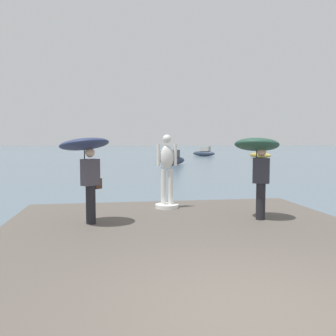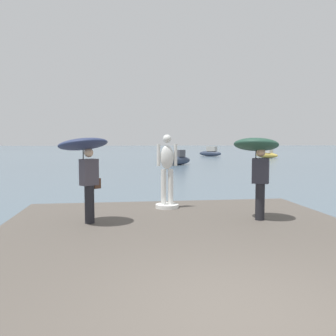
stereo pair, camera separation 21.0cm
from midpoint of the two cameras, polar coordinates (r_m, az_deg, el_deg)
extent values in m
plane|color=slate|center=(43.69, -7.02, 1.17)|extent=(400.00, 400.00, 0.00)
cube|color=#564F47|center=(6.32, 4.57, -14.86)|extent=(7.95, 10.41, 0.40)
cylinder|color=white|center=(10.11, -0.77, -6.13)|extent=(0.66, 0.66, 0.11)
cylinder|color=white|center=(10.01, -1.34, -3.04)|extent=(0.15, 0.15, 1.00)
cylinder|color=white|center=(10.04, -0.21, -3.02)|extent=(0.15, 0.15, 1.00)
ellipsoid|color=white|center=(9.96, -0.78, 1.74)|extent=(0.38, 0.26, 0.67)
sphere|color=white|center=(9.95, -0.78, 4.71)|extent=(0.24, 0.24, 0.24)
cylinder|color=white|center=(9.92, -2.15, 2.11)|extent=(0.10, 0.10, 0.62)
cylinder|color=white|center=(9.99, 0.58, 2.13)|extent=(0.10, 0.10, 0.62)
cylinder|color=black|center=(8.34, -13.02, -5.75)|extent=(0.22, 0.22, 0.88)
cube|color=#47424C|center=(8.25, -13.10, -0.67)|extent=(0.45, 0.43, 0.60)
sphere|color=beige|center=(8.22, -13.16, 2.42)|extent=(0.21, 0.21, 0.21)
cylinder|color=#262626|center=(8.19, -13.99, 1.48)|extent=(0.02, 0.02, 0.53)
ellipsoid|color=navy|center=(8.18, -14.03, 3.72)|extent=(1.57, 1.57, 0.41)
cube|color=#513323|center=(8.42, -11.94, -2.47)|extent=(0.20, 0.19, 0.24)
cylinder|color=black|center=(8.82, 14.00, -5.22)|extent=(0.22, 0.22, 0.88)
cube|color=#2D2D38|center=(8.73, 14.09, -0.43)|extent=(0.45, 0.39, 0.60)
sphere|color=tan|center=(8.71, 14.14, 2.49)|extent=(0.21, 0.21, 0.21)
cylinder|color=#262626|center=(8.77, 13.37, 1.57)|extent=(0.02, 0.02, 0.50)
ellipsoid|color=#234738|center=(8.76, 13.40, 3.69)|extent=(1.44, 1.46, 0.43)
ellipsoid|color=#B2993D|center=(53.21, 14.45, 2.01)|extent=(2.30, 4.45, 0.77)
cube|color=beige|center=(52.95, 14.70, 2.79)|extent=(1.05, 1.38, 0.78)
ellipsoid|color=#2D384C|center=(57.65, 5.65, 2.33)|extent=(3.62, 3.52, 0.87)
cube|color=#B2ADA3|center=(57.49, 5.92, 3.09)|extent=(1.69, 1.67, 0.77)
ellipsoid|color=#2D384C|center=(35.18, 0.57, 1.19)|extent=(3.26, 2.78, 0.87)
cube|color=#4C4C51|center=(35.33, 0.85, 2.39)|extent=(1.12, 1.11, 0.68)
camera|label=1|loc=(0.11, -90.62, -0.04)|focal=37.92mm
camera|label=2|loc=(0.11, 89.38, 0.04)|focal=37.92mm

